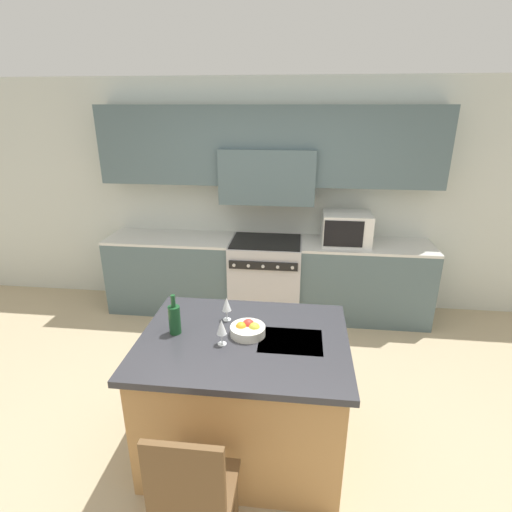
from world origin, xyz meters
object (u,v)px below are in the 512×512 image
Objects in this scene: wine_glass_near at (222,328)px; wine_glass_far at (227,305)px; range_stove at (266,277)px; wine_bottle at (175,319)px; fruit_bowl at (248,329)px; island_chair at (192,491)px; microwave at (346,228)px.

wine_glass_near is 1.00× the size of wine_glass_far.
wine_bottle is (-0.44, -2.07, 0.58)m from range_stove.
range_stove is 2.10m from fruit_bowl.
wine_glass_near is (0.02, 0.75, 0.52)m from island_chair.
microwave is at bearing 57.39° from wine_bottle.
wine_bottle is at bearing 110.64° from island_chair.
microwave is at bearing 67.72° from fruit_bowl.
microwave is 2.22m from fruit_bowl.
island_chair is 1.01m from fruit_bowl.
microwave is at bearing 61.53° from wine_glass_far.
wine_bottle reaches higher than island_chair.
wine_bottle reaches higher than range_stove.
fruit_bowl is (0.06, -2.03, 0.51)m from range_stove.
microwave reaches higher than wine_bottle.
island_chair is at bearing -108.99° from microwave.
fruit_bowl is at bearing 79.05° from island_chair.
range_stove is at bearing 86.43° from wine_glass_far.
island_chair is 1.04m from wine_bottle.
range_stove is 1.72× the size of microwave.
island_chair is 5.21× the size of wine_glass_near.
microwave is 2.93× the size of wine_glass_near.
microwave is (0.90, 0.02, 0.63)m from range_stove.
fruit_bowl is (-0.84, -2.05, -0.13)m from microwave.
wine_glass_near is at bearing -85.45° from wine_glass_far.
wine_bottle is at bearing 163.27° from wine_glass_near.
microwave is 1.87× the size of wine_bottle.
wine_bottle is (-0.32, 0.86, 0.50)m from island_chair.
wine_glass_near is (0.34, -0.10, 0.02)m from wine_bottle.
island_chair is at bearing -91.65° from wine_glass_near.
range_stove is 3.85× the size of fruit_bowl.
island_chair is 3.32× the size of wine_bottle.
island_chair is at bearing -89.81° from wine_glass_far.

